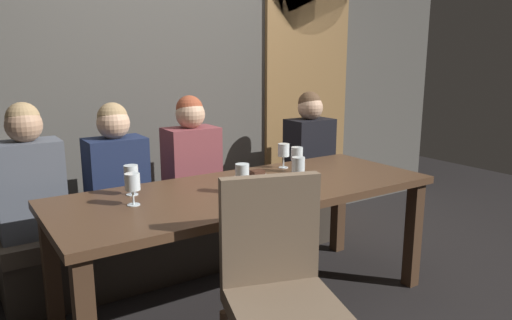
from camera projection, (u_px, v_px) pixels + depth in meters
The scene contains 18 objects.
ground at pixel (250, 305), 2.91m from camera, with size 9.00×9.00×0.00m, color black.
back_wall_tiled at pixel (161, 52), 3.59m from camera, with size 6.00×0.12×3.00m, color #4C4944.
arched_door at pixel (307, 68), 4.29m from camera, with size 0.90×0.05×2.55m.
dining_table at pixel (249, 202), 2.78m from camera, with size 2.20×0.84×0.74m.
banquette_bench at pixel (197, 234), 3.44m from camera, with size 2.50×0.44×0.45m.
chair_near_side at pixel (278, 279), 2.03m from camera, with size 0.55×0.55×0.98m.
diner_redhead at pixel (29, 174), 2.75m from camera, with size 0.36×0.24×0.78m.
diner_bearded at pixel (116, 166), 3.01m from camera, with size 0.36×0.24×0.75m.
diner_far_end at pixel (191, 154), 3.32m from camera, with size 0.36×0.24×0.76m.
diner_near_end at pixel (309, 141), 3.88m from camera, with size 0.36×0.24×0.75m.
wine_glass_far_left at pixel (298, 166), 2.79m from camera, with size 0.08×0.08×0.16m.
wine_glass_near_right at pixel (242, 172), 2.62m from camera, with size 0.08×0.08×0.16m.
wine_glass_near_left at pixel (284, 151), 3.21m from camera, with size 0.08×0.08×0.16m.
wine_glass_far_right at pixel (132, 184), 2.41m from camera, with size 0.08×0.08×0.16m.
wine_glass_end_left at pixel (131, 174), 2.58m from camera, with size 0.08×0.08×0.16m.
wine_glass_center_back at pixel (297, 155), 3.09m from camera, with size 0.08×0.08×0.16m.
espresso_cup at pixel (259, 184), 2.72m from camera, with size 0.12×0.12×0.06m.
dessert_plate at pixel (256, 176), 2.96m from camera, with size 0.19×0.19×0.05m.
Camera 1 is at (-1.43, -2.24, 1.48)m, focal length 33.85 mm.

